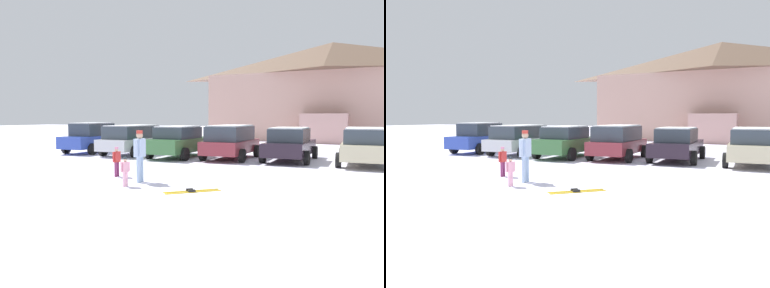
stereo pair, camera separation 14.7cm
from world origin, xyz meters
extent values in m
plane|color=white|center=(0.00, 0.00, 0.00)|extent=(160.00, 160.00, 0.00)
cube|color=tan|center=(2.11, 30.71, 3.00)|extent=(21.36, 10.02, 6.00)
pyramid|color=brown|center=(2.11, 30.71, 7.49)|extent=(21.99, 10.65, 2.99)
cube|color=tan|center=(1.85, 25.29, 1.20)|extent=(3.68, 1.97, 2.40)
cube|color=#2B44A7|center=(-10.33, 11.89, 0.66)|extent=(1.72, 4.67, 0.69)
cube|color=#2D3842|center=(-10.33, 11.66, 1.36)|extent=(1.51, 2.43, 0.71)
cube|color=white|center=(-10.33, 11.66, 1.75)|extent=(1.41, 2.31, 0.06)
cylinder|color=black|center=(-11.26, 13.34, 0.32)|extent=(0.22, 0.64, 0.64)
cylinder|color=black|center=(-9.41, 13.34, 0.32)|extent=(0.22, 0.64, 0.64)
cylinder|color=black|center=(-11.26, 10.45, 0.32)|extent=(0.22, 0.64, 0.64)
cylinder|color=black|center=(-9.40, 10.45, 0.32)|extent=(0.22, 0.64, 0.64)
cube|color=silver|center=(-7.40, 11.48, 0.62)|extent=(1.92, 4.50, 0.61)
cube|color=#2D3842|center=(-7.40, 11.39, 1.26)|extent=(1.68, 3.42, 0.67)
cube|color=white|center=(-7.40, 11.39, 1.63)|extent=(1.57, 3.25, 0.06)
cylinder|color=black|center=(-8.38, 12.88, 0.32)|extent=(0.23, 0.64, 0.64)
cylinder|color=black|center=(-6.38, 12.85, 0.32)|extent=(0.23, 0.64, 0.64)
cylinder|color=black|center=(-8.42, 10.10, 0.32)|extent=(0.23, 0.64, 0.64)
cylinder|color=black|center=(-6.42, 10.08, 0.32)|extent=(0.23, 0.64, 0.64)
cube|color=#376938|center=(-4.37, 11.25, 0.66)|extent=(2.09, 4.67, 0.68)
cube|color=#2D3842|center=(-4.38, 11.03, 1.29)|extent=(1.76, 2.46, 0.58)
cube|color=white|center=(-4.38, 11.03, 1.61)|extent=(1.64, 2.34, 0.06)
cylinder|color=black|center=(-5.30, 12.72, 0.32)|extent=(0.25, 0.65, 0.64)
cylinder|color=black|center=(-3.30, 12.62, 0.32)|extent=(0.25, 0.65, 0.64)
cylinder|color=black|center=(-5.45, 9.89, 0.32)|extent=(0.25, 0.65, 0.64)
cylinder|color=black|center=(-3.44, 9.78, 0.32)|extent=(0.25, 0.65, 0.64)
cube|color=maroon|center=(-1.68, 11.53, 0.63)|extent=(1.90, 4.36, 0.62)
cube|color=#2D3842|center=(-1.68, 11.44, 1.29)|extent=(1.66, 3.32, 0.70)
cube|color=white|center=(-1.68, 11.44, 1.67)|extent=(1.55, 3.15, 0.06)
cylinder|color=black|center=(-2.63, 12.89, 0.32)|extent=(0.23, 0.64, 0.64)
cylinder|color=black|center=(-0.68, 12.85, 0.32)|extent=(0.23, 0.64, 0.64)
cylinder|color=black|center=(-2.68, 10.21, 0.32)|extent=(0.23, 0.64, 0.64)
cylinder|color=black|center=(-0.73, 10.17, 0.32)|extent=(0.23, 0.64, 0.64)
cube|color=black|center=(1.18, 11.86, 0.63)|extent=(1.97, 4.74, 0.61)
cube|color=#2D3842|center=(1.18, 11.63, 1.24)|extent=(1.68, 2.48, 0.62)
cube|color=white|center=(1.18, 11.63, 1.58)|extent=(1.56, 2.36, 0.06)
cylinder|color=black|center=(0.25, 13.34, 0.32)|extent=(0.24, 0.65, 0.64)
cylinder|color=black|center=(2.21, 13.28, 0.32)|extent=(0.24, 0.65, 0.64)
cylinder|color=black|center=(0.16, 10.44, 0.32)|extent=(0.24, 0.65, 0.64)
cylinder|color=black|center=(2.11, 10.38, 0.32)|extent=(0.24, 0.65, 0.64)
cube|color=#BAB18C|center=(4.41, 11.32, 0.65)|extent=(1.90, 4.27, 0.67)
cube|color=#2D3842|center=(4.41, 11.24, 1.29)|extent=(1.66, 3.25, 0.59)
cube|color=white|center=(4.41, 11.24, 1.61)|extent=(1.55, 3.09, 0.06)
cylinder|color=black|center=(3.47, 12.66, 0.32)|extent=(0.24, 0.65, 0.64)
cylinder|color=black|center=(3.41, 10.04, 0.32)|extent=(0.24, 0.65, 0.64)
cylinder|color=#96B3D4|center=(-2.34, 3.71, 0.41)|extent=(0.15, 0.15, 0.82)
cylinder|color=#96B3D4|center=(-2.35, 3.89, 0.41)|extent=(0.15, 0.15, 0.82)
cube|color=#A7C0E2|center=(-2.34, 3.80, 1.11)|extent=(0.27, 0.42, 0.58)
cylinder|color=#A7C0E2|center=(-2.32, 3.54, 1.12)|extent=(0.11, 0.11, 0.55)
cylinder|color=#A7C0E2|center=(-2.36, 4.05, 1.12)|extent=(0.11, 0.11, 0.55)
sphere|color=tan|center=(-2.34, 3.80, 1.50)|extent=(0.21, 0.21, 0.21)
cylinder|color=#C0382F|center=(-2.34, 3.80, 1.62)|extent=(0.20, 0.20, 0.10)
cylinder|color=#7A2D58|center=(-3.68, 4.52, 0.26)|extent=(0.09, 0.09, 0.51)
cylinder|color=#7A2D58|center=(-3.69, 4.41, 0.26)|extent=(0.09, 0.09, 0.51)
cube|color=red|center=(-3.69, 4.47, 0.70)|extent=(0.18, 0.27, 0.36)
cylinder|color=red|center=(-3.67, 4.63, 0.71)|extent=(0.07, 0.07, 0.35)
cylinder|color=red|center=(-3.71, 4.31, 0.71)|extent=(0.07, 0.07, 0.35)
sphere|color=tan|center=(-3.69, 4.47, 0.94)|extent=(0.13, 0.13, 0.13)
cylinder|color=pink|center=(-3.69, 4.47, 1.02)|extent=(0.13, 0.13, 0.06)
cylinder|color=#EEB1C9|center=(-2.38, 2.93, 0.22)|extent=(0.08, 0.08, 0.44)
cylinder|color=#EEB1C9|center=(-2.34, 3.02, 0.22)|extent=(0.08, 0.08, 0.44)
cube|color=pink|center=(-2.36, 2.98, 0.59)|extent=(0.20, 0.25, 0.31)
cylinder|color=pink|center=(-2.41, 2.85, 0.60)|extent=(0.06, 0.06, 0.29)
cylinder|color=pink|center=(-2.31, 3.10, 0.60)|extent=(0.06, 0.06, 0.29)
sphere|color=tan|center=(-2.36, 2.98, 0.81)|extent=(0.11, 0.11, 0.11)
cylinder|color=#1F292F|center=(-2.36, 2.98, 0.87)|extent=(0.11, 0.11, 0.05)
cube|color=gold|center=(-0.26, 3.10, 0.01)|extent=(1.27, 1.17, 0.02)
cube|color=black|center=(-0.29, 3.06, 0.05)|extent=(0.20, 0.19, 0.06)
cube|color=gold|center=(-0.12, 2.95, 0.01)|extent=(1.27, 1.17, 0.02)
cube|color=black|center=(-0.16, 2.92, 0.05)|extent=(0.20, 0.19, 0.06)
camera|label=1|loc=(3.85, -6.49, 2.07)|focal=35.00mm
camera|label=2|loc=(3.98, -6.43, 2.07)|focal=35.00mm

